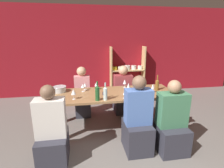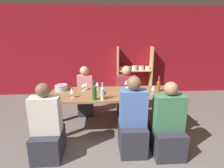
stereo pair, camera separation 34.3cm
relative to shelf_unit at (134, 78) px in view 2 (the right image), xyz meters
The scene contains 22 objects.
wall_back_red 1.06m from the shelf_unit, 162.98° to the left, with size 8.80×0.06×2.70m.
shelf_unit is the anchor object (origin of this frame).
dining_table 2.30m from the shelf_unit, 111.20° to the right, with size 2.41×0.89×0.76m.
mixing_bowl 2.68m from the shelf_unit, 134.18° to the right, with size 0.26×0.26×0.11m.
wine_bottle_green 2.15m from the shelf_unit, 87.81° to the right, with size 0.07×0.07×0.31m.
wine_bottle_dark 2.73m from the shelf_unit, 112.26° to the right, with size 0.07×0.07×0.31m.
wine_bottle_amber 2.78m from the shelf_unit, 114.90° to the right, with size 0.07×0.07×0.34m.
wine_glass_empty_a 2.33m from the shelf_unit, 126.11° to the right, with size 0.07×0.07×0.15m.
wine_glass_red_a 2.28m from the shelf_unit, 91.64° to the right, with size 0.06×0.06×0.17m.
wine_glass_white_a 2.87m from the shelf_unit, 123.33° to the right, with size 0.08×0.08×0.18m.
wine_glass_empty_b 2.21m from the shelf_unit, 121.00° to the right, with size 0.08×0.08×0.16m.
wine_glass_red_b 1.93m from the shelf_unit, 105.90° to the right, with size 0.07×0.07×0.18m.
wine_glass_empty_c 2.25m from the shelf_unit, 103.73° to the right, with size 0.06×0.06×0.19m.
wine_glass_white_b 2.44m from the shelf_unit, 125.42° to the right, with size 0.08×0.08×0.16m.
wine_glass_red_c 2.49m from the shelf_unit, 83.02° to the right, with size 0.07×0.07×0.16m.
wine_glass_white_c 2.59m from the shelf_unit, 105.32° to the right, with size 0.07×0.07×0.15m.
cell_phone 2.40m from the shelf_unit, 114.77° to the right, with size 0.09×0.16×0.01m.
person_near_a 2.94m from the shelf_unit, 100.97° to the right, with size 0.41×0.51×1.26m.
person_far_a 2.00m from the shelf_unit, 135.36° to the right, with size 0.34×0.43×1.16m.
person_near_b 2.96m from the shelf_unit, 90.47° to the right, with size 0.45×0.57×1.19m.
person_far_b 1.42m from the shelf_unit, 108.29° to the right, with size 0.43×0.54×1.15m.
person_near_c 3.48m from the shelf_unit, 122.65° to the right, with size 0.43×0.53×1.19m.
Camera 2 is at (-0.39, -1.72, 1.83)m, focal length 28.00 mm.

